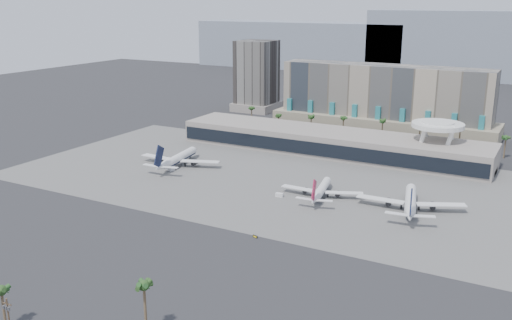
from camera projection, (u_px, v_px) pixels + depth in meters
The scene contains 17 objects.
ground at pixel (225, 217), 219.96m from camera, with size 900.00×900.00×0.00m, color #232326.
apron_pad at pixel (286, 179), 266.39m from camera, with size 260.00×130.00×0.06m, color #5B5B59.
mountain_ridge at pixel (483, 50), 595.76m from camera, with size 680.00×60.00×70.00m.
hotel at pixel (384, 105), 358.02m from camera, with size 140.00×30.00×42.00m.
office_tower at pixel (257, 80), 426.45m from camera, with size 30.00×30.00×52.00m.
terminal at pixel (330, 141), 310.92m from camera, with size 170.00×32.50×14.50m.
saucer_structure at pixel (438, 128), 287.48m from camera, with size 26.00×26.00×21.89m.
palm_row at pixel (364, 123), 336.29m from camera, with size 157.80×2.80×13.10m.
utility_pole at pixel (8, 317), 137.82m from camera, with size 3.20×0.85×12.00m.
airliner_left at pixel (178, 158), 287.00m from camera, with size 42.96×44.52×15.43m.
airliner_centre at pixel (321, 190), 241.82m from camera, with size 34.96×36.32×12.65m.
airliner_right at pixel (411, 201), 226.46m from camera, with size 42.08×43.71×15.32m.
service_vehicle_a at pixel (170, 168), 280.58m from camera, with size 5.05×2.47×2.47m, color silver.
service_vehicle_b at pixel (279, 195), 242.58m from camera, with size 3.22×1.84×1.65m, color silver.
taxiway_sign at pixel (255, 237), 201.03m from camera, with size 2.04×0.77×0.92m.
near_palm_a at pixel (2, 295), 144.19m from camera, with size 6.00×6.00×11.72m.
near_palm_b at pixel (144, 291), 140.88m from camera, with size 6.00×6.00×14.55m.
Camera 1 is at (109.35, -174.59, 81.13)m, focal length 40.00 mm.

